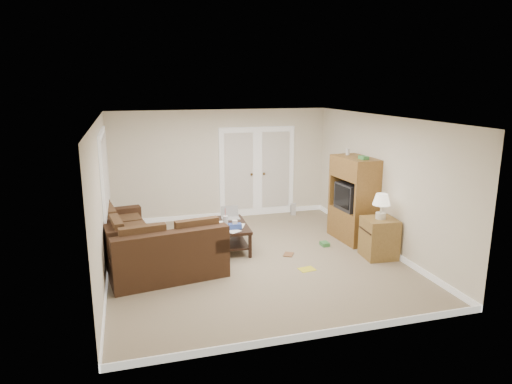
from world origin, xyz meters
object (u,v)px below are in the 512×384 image
object	(u,v)px
tv_armoire	(354,199)
coffee_table	(231,235)
side_cabinet	(379,235)
sectional_sofa	(143,246)

from	to	relation	value
tv_armoire	coffee_table	bearing A→B (deg)	171.87
side_cabinet	tv_armoire	bearing A→B (deg)	94.84
coffee_table	tv_armoire	bearing A→B (deg)	-1.26
sectional_sofa	coffee_table	size ratio (longest dim) A/B	2.36
coffee_table	side_cabinet	distance (m)	2.74
sectional_sofa	tv_armoire	distance (m)	4.13
coffee_table	side_cabinet	world-z (taller)	side_cabinet
sectional_sofa	side_cabinet	bearing A→B (deg)	-19.78
sectional_sofa	coffee_table	xyz separation A→B (m)	(1.64, 0.40, -0.07)
sectional_sofa	side_cabinet	distance (m)	4.17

